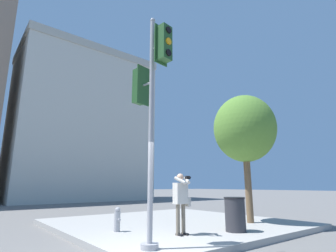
{
  "coord_description": "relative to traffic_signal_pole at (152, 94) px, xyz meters",
  "views": [
    {
      "loc": [
        -3.14,
        -4.63,
        1.52
      ],
      "look_at": [
        1.39,
        1.12,
        3.18
      ],
      "focal_mm": 28.0,
      "sensor_mm": 36.0,
      "label": 1
    }
  ],
  "objects": [
    {
      "name": "trash_bin",
      "position": [
        3.25,
        0.23,
        -3.02
      ],
      "size": [
        0.63,
        0.63,
        0.99
      ],
      "color": "#2D2D33",
      "rests_on": "sidewalk_corner"
    },
    {
      "name": "fire_hydrant",
      "position": [
        0.48,
        2.41,
        -3.17
      ],
      "size": [
        0.18,
        0.24,
        0.69
      ],
      "color": "#99999E",
      "rests_on": "sidewalk_corner"
    },
    {
      "name": "building_right",
      "position": [
        6.44,
        23.02,
        4.18
      ],
      "size": [
        13.69,
        9.07,
        15.72
      ],
      "color": "beige",
      "rests_on": "ground_plane"
    },
    {
      "name": "street_tree",
      "position": [
        5.22,
        1.09,
        -0.0
      ],
      "size": [
        2.41,
        2.41,
        4.86
      ],
      "color": "brown",
      "rests_on": "sidewalk_corner"
    },
    {
      "name": "traffic_signal_pole",
      "position": [
        0.0,
        0.0,
        0.0
      ],
      "size": [
        0.52,
        1.18,
        5.59
      ],
      "color": "#939399",
      "rests_on": "sidewalk_corner"
    },
    {
      "name": "person_photographer",
      "position": [
        1.63,
        0.82,
        -2.52
      ],
      "size": [
        0.58,
        0.54,
        1.67
      ],
      "color": "black",
      "rests_on": "sidewalk_corner"
    },
    {
      "name": "sidewalk_corner",
      "position": [
        3.22,
        3.13,
        -3.61
      ],
      "size": [
        8.0,
        8.0,
        0.18
      ],
      "color": "#9E9B96",
      "rests_on": "ground_plane"
    }
  ]
}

